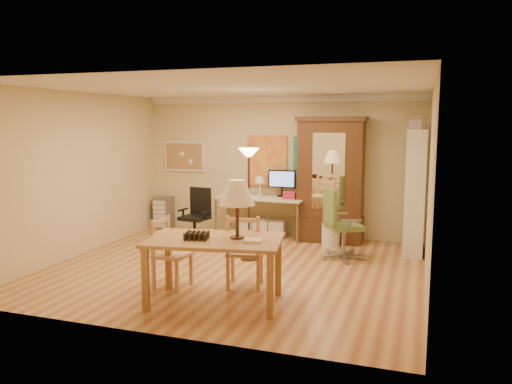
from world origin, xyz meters
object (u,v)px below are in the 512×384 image
(bookshelf, at_px, (415,192))
(dining_table, at_px, (223,226))
(armoire, at_px, (331,188))
(computer_desk, at_px, (263,212))
(office_chair_black, at_px, (196,228))
(office_chair_green, at_px, (341,240))

(bookshelf, bearing_deg, dining_table, -123.95)
(dining_table, relative_size, armoire, 0.76)
(dining_table, bearing_deg, bookshelf, 56.05)
(dining_table, xyz_separation_m, computer_desk, (-0.63, 3.56, -0.49))
(office_chair_black, height_order, office_chair_green, office_chair_green)
(office_chair_black, distance_m, bookshelf, 3.93)
(office_chair_green, height_order, armoire, armoire)
(dining_table, xyz_separation_m, office_chair_black, (-1.66, 2.73, -0.69))
(dining_table, height_order, office_chair_green, dining_table)
(office_chair_black, distance_m, office_chair_green, 2.74)
(armoire, height_order, bookshelf, armoire)
(computer_desk, xyz_separation_m, bookshelf, (2.79, -0.36, 0.57))
(dining_table, xyz_separation_m, office_chair_green, (1.06, 2.43, -0.65))
(office_chair_black, bearing_deg, bookshelf, 7.11)
(computer_desk, height_order, office_chair_green, computer_desk)
(computer_desk, xyz_separation_m, office_chair_black, (-1.03, -0.84, -0.21))
(office_chair_black, xyz_separation_m, office_chair_green, (2.72, -0.29, 0.04))
(office_chair_black, xyz_separation_m, bookshelf, (3.82, 0.48, 0.77))
(dining_table, xyz_separation_m, bookshelf, (2.16, 3.20, 0.08))
(office_chair_green, bearing_deg, dining_table, -113.54)
(dining_table, distance_m, computer_desk, 3.65)
(office_chair_green, distance_m, bookshelf, 1.53)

